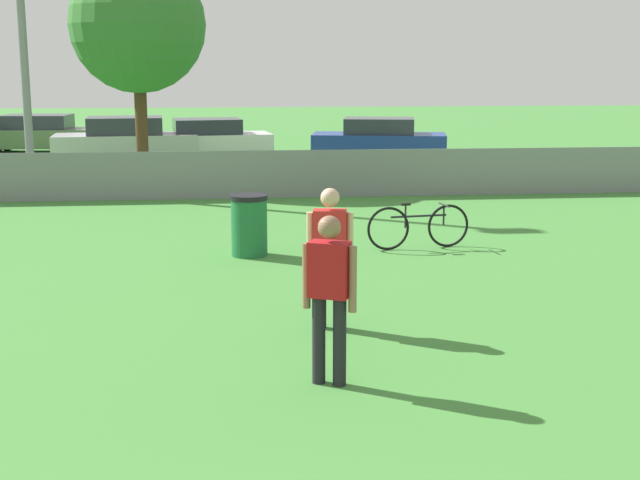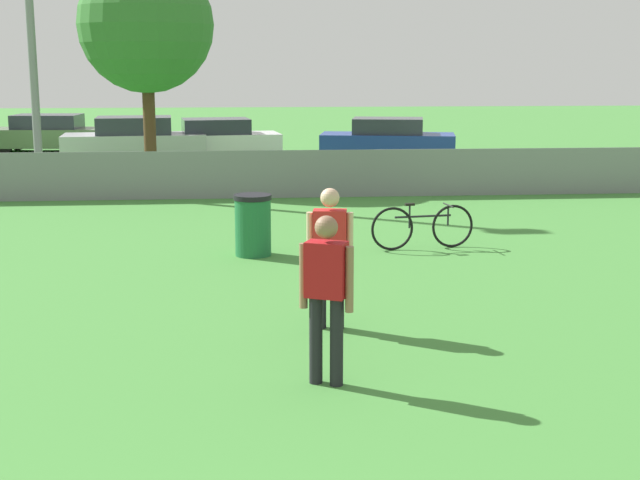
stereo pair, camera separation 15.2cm
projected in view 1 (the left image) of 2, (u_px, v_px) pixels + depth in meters
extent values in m
cube|color=gray|center=(195.00, 175.00, 20.31)|extent=(23.86, 0.03, 1.10)
cylinder|color=#4C331E|center=(142.00, 130.00, 23.12)|extent=(0.32, 0.32, 2.72)
sphere|color=#33702D|center=(138.00, 25.00, 22.60)|extent=(3.46, 3.46, 3.46)
cylinder|color=black|center=(321.00, 292.00, 10.45)|extent=(0.13, 0.13, 0.88)
cylinder|color=black|center=(339.00, 292.00, 10.44)|extent=(0.13, 0.13, 0.88)
cube|color=red|center=(330.00, 233.00, 10.31)|extent=(0.41, 0.27, 0.54)
sphere|color=#D8AD8C|center=(330.00, 198.00, 10.23)|extent=(0.22, 0.22, 0.22)
cylinder|color=#D8AD8C|center=(310.00, 239.00, 10.33)|extent=(0.08, 0.08, 0.64)
cylinder|color=#D8AD8C|center=(350.00, 240.00, 10.31)|extent=(0.08, 0.08, 0.64)
cylinder|color=black|center=(319.00, 340.00, 8.65)|extent=(0.13, 0.13, 0.88)
cylinder|color=black|center=(340.00, 342.00, 8.59)|extent=(0.13, 0.13, 0.88)
cube|color=#B21419|center=(329.00, 270.00, 8.48)|extent=(0.44, 0.36, 0.54)
sphere|color=#8C664C|center=(329.00, 227.00, 8.40)|extent=(0.22, 0.22, 0.22)
cylinder|color=#8C664C|center=(306.00, 276.00, 8.57)|extent=(0.08, 0.08, 0.64)
cylinder|color=#8C664C|center=(353.00, 279.00, 8.43)|extent=(0.08, 0.08, 0.64)
torus|color=black|center=(388.00, 229.00, 14.81)|extent=(0.73, 0.15, 0.73)
torus|color=black|center=(448.00, 226.00, 15.07)|extent=(0.73, 0.15, 0.73)
cylinder|color=black|center=(419.00, 216.00, 14.90)|extent=(0.98, 0.18, 0.04)
cylinder|color=black|center=(405.00, 217.00, 14.85)|extent=(0.03, 0.03, 0.38)
cylinder|color=black|center=(444.00, 215.00, 15.01)|extent=(0.03, 0.03, 0.34)
cube|color=black|center=(406.00, 204.00, 14.81)|extent=(0.17, 0.08, 0.04)
cylinder|color=black|center=(444.00, 205.00, 14.98)|extent=(0.09, 0.44, 0.03)
cylinder|color=#1E6638|center=(249.00, 228.00, 14.39)|extent=(0.58, 0.58, 0.92)
cylinder|color=black|center=(249.00, 197.00, 14.29)|extent=(0.61, 0.61, 0.08)
cylinder|color=black|center=(82.00, 142.00, 31.59)|extent=(0.62, 0.23, 0.60)
cylinder|color=black|center=(72.00, 146.00, 30.13)|extent=(0.62, 0.23, 0.60)
cylinder|color=black|center=(7.00, 142.00, 31.52)|extent=(0.62, 0.23, 0.60)
cube|color=#59724C|center=(38.00, 138.00, 30.78)|extent=(4.37, 2.03, 0.63)
cube|color=#2D333D|center=(37.00, 122.00, 30.68)|extent=(2.32, 1.67, 0.48)
cylinder|color=black|center=(170.00, 150.00, 28.62)|extent=(0.64, 0.23, 0.63)
cylinder|color=black|center=(171.00, 155.00, 27.13)|extent=(0.64, 0.23, 0.63)
cylinder|color=black|center=(83.00, 151.00, 28.15)|extent=(0.64, 0.23, 0.63)
cylinder|color=black|center=(79.00, 156.00, 26.66)|extent=(0.64, 0.23, 0.63)
cube|color=#B7B7BC|center=(126.00, 145.00, 27.59)|extent=(4.48, 2.10, 0.70)
cube|color=#2D333D|center=(125.00, 125.00, 27.47)|extent=(2.38, 1.72, 0.53)
cylinder|color=black|center=(243.00, 147.00, 29.34)|extent=(0.69, 0.27, 0.67)
cylinder|color=black|center=(250.00, 151.00, 27.91)|extent=(0.69, 0.27, 0.67)
cylinder|color=black|center=(167.00, 149.00, 28.77)|extent=(0.69, 0.27, 0.67)
cylinder|color=black|center=(170.00, 153.00, 27.34)|extent=(0.69, 0.27, 0.67)
cube|color=white|center=(208.00, 144.00, 28.30)|extent=(4.18, 2.23, 0.63)
cube|color=#2D333D|center=(207.00, 126.00, 28.19)|extent=(2.26, 1.77, 0.47)
cylinder|color=black|center=(420.00, 149.00, 28.85)|extent=(0.66, 0.30, 0.64)
cylinder|color=black|center=(420.00, 153.00, 27.41)|extent=(0.66, 0.30, 0.64)
cylinder|color=black|center=(340.00, 148.00, 29.08)|extent=(0.66, 0.30, 0.64)
cylinder|color=black|center=(336.00, 153.00, 27.64)|extent=(0.66, 0.30, 0.64)
cube|color=navy|center=(379.00, 144.00, 28.21)|extent=(4.43, 2.46, 0.66)
cube|color=#2D333D|center=(379.00, 126.00, 28.09)|extent=(2.42, 1.88, 0.49)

